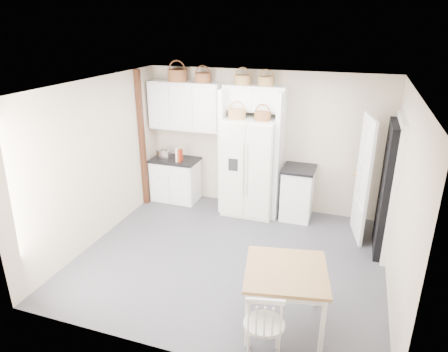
% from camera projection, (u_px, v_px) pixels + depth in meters
% --- Properties ---
extents(floor, '(4.50, 4.50, 0.00)m').
position_uv_depth(floor, '(231.00, 257.00, 6.14)').
color(floor, '#3D3C49').
rests_on(floor, ground).
extents(ceiling, '(4.50, 4.50, 0.00)m').
position_uv_depth(ceiling, '(232.00, 86.00, 5.20)').
color(ceiling, white).
rests_on(ceiling, wall_back).
extents(wall_back, '(4.50, 0.00, 4.50)m').
position_uv_depth(wall_back, '(264.00, 141.00, 7.44)').
color(wall_back, '#BBB099').
rests_on(wall_back, floor).
extents(wall_left, '(0.00, 4.00, 4.00)m').
position_uv_depth(wall_left, '(97.00, 162.00, 6.34)').
color(wall_left, '#BBB099').
rests_on(wall_left, floor).
extents(wall_right, '(0.00, 4.00, 4.00)m').
position_uv_depth(wall_right, '(402.00, 200.00, 5.00)').
color(wall_right, '#BBB099').
rests_on(wall_right, floor).
extents(refrigerator, '(0.93, 0.75, 1.80)m').
position_uv_depth(refrigerator, '(251.00, 166.00, 7.32)').
color(refrigerator, white).
rests_on(refrigerator, floor).
extents(base_cab_left, '(0.89, 0.56, 0.82)m').
position_uv_depth(base_cab_left, '(176.00, 180.00, 8.00)').
color(base_cab_left, white).
rests_on(base_cab_left, floor).
extents(base_cab_right, '(0.53, 0.63, 0.93)m').
position_uv_depth(base_cab_right, '(297.00, 194.00, 7.26)').
color(base_cab_right, white).
rests_on(base_cab_right, floor).
extents(dining_table, '(1.08, 1.08, 0.77)m').
position_uv_depth(dining_table, '(285.00, 298.00, 4.65)').
color(dining_table, brown).
rests_on(dining_table, floor).
extents(windsor_chair, '(0.51, 0.48, 0.89)m').
position_uv_depth(windsor_chair, '(264.00, 324.00, 4.16)').
color(windsor_chair, white).
rests_on(windsor_chair, floor).
extents(counter_left, '(0.93, 0.60, 0.04)m').
position_uv_depth(counter_left, '(175.00, 160.00, 7.85)').
color(counter_left, black).
rests_on(counter_left, base_cab_left).
extents(counter_right, '(0.57, 0.67, 0.04)m').
position_uv_depth(counter_right, '(299.00, 169.00, 7.08)').
color(counter_right, black).
rests_on(counter_right, base_cab_right).
extents(toaster, '(0.28, 0.18, 0.18)m').
position_uv_depth(toaster, '(164.00, 155.00, 7.81)').
color(toaster, silver).
rests_on(toaster, counter_left).
extents(cookbook_red, '(0.04, 0.16, 0.23)m').
position_uv_depth(cookbook_red, '(180.00, 155.00, 7.68)').
color(cookbook_red, '#A52711').
rests_on(cookbook_red, counter_left).
extents(cookbook_cream, '(0.05, 0.18, 0.26)m').
position_uv_depth(cookbook_cream, '(178.00, 154.00, 7.69)').
color(cookbook_cream, beige).
rests_on(cookbook_cream, counter_left).
extents(basket_upper_b, '(0.37, 0.37, 0.22)m').
position_uv_depth(basket_upper_b, '(177.00, 75.00, 7.36)').
color(basket_upper_b, brown).
rests_on(basket_upper_b, upper_cabinet).
extents(basket_upper_c, '(0.30, 0.30, 0.17)m').
position_uv_depth(basket_upper_c, '(203.00, 78.00, 7.21)').
color(basket_upper_c, brown).
rests_on(basket_upper_c, upper_cabinet).
extents(basket_bridge_a, '(0.29, 0.29, 0.16)m').
position_uv_depth(basket_bridge_a, '(243.00, 80.00, 6.99)').
color(basket_bridge_a, olive).
rests_on(basket_bridge_a, bridge_cabinet).
extents(basket_bridge_b, '(0.27, 0.27, 0.16)m').
position_uv_depth(basket_bridge_b, '(266.00, 81.00, 6.87)').
color(basket_bridge_b, olive).
rests_on(basket_bridge_b, bridge_cabinet).
extents(basket_fridge_a, '(0.31, 0.31, 0.16)m').
position_uv_depth(basket_fridge_a, '(237.00, 114.00, 6.95)').
color(basket_fridge_a, olive).
rests_on(basket_fridge_a, refrigerator).
extents(basket_fridge_b, '(0.28, 0.28, 0.15)m').
position_uv_depth(basket_fridge_b, '(262.00, 116.00, 6.81)').
color(basket_fridge_b, brown).
rests_on(basket_fridge_b, refrigerator).
extents(upper_cabinet, '(1.40, 0.34, 0.90)m').
position_uv_depth(upper_cabinet, '(185.00, 106.00, 7.52)').
color(upper_cabinet, white).
rests_on(upper_cabinet, wall_back).
extents(bridge_cabinet, '(1.12, 0.34, 0.45)m').
position_uv_depth(bridge_cabinet, '(255.00, 98.00, 7.03)').
color(bridge_cabinet, white).
rests_on(bridge_cabinet, wall_back).
extents(fridge_panel_left, '(0.08, 0.60, 2.30)m').
position_uv_depth(fridge_panel_left, '(225.00, 150.00, 7.42)').
color(fridge_panel_left, white).
rests_on(fridge_panel_left, floor).
extents(fridge_panel_right, '(0.08, 0.60, 2.30)m').
position_uv_depth(fridge_panel_right, '(279.00, 156.00, 7.12)').
color(fridge_panel_right, white).
rests_on(fridge_panel_right, floor).
extents(trim_post, '(0.09, 0.09, 2.60)m').
position_uv_depth(trim_post, '(142.00, 140.00, 7.52)').
color(trim_post, black).
rests_on(trim_post, floor).
extents(doorway_void, '(0.18, 0.85, 2.05)m').
position_uv_depth(doorway_void, '(388.00, 190.00, 6.00)').
color(doorway_void, black).
rests_on(doorway_void, floor).
extents(door_slab, '(0.21, 0.79, 2.05)m').
position_uv_depth(door_slab, '(363.00, 179.00, 6.41)').
color(door_slab, white).
rests_on(door_slab, floor).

